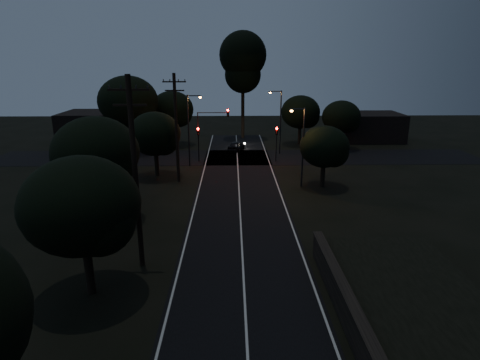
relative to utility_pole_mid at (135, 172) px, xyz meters
name	(u,v)px	position (x,y,z in m)	size (l,w,h in m)	color
road_surface	(239,183)	(6.00, 16.12, -5.73)	(60.00, 70.00, 0.03)	black
utility_pole_mid	(135,172)	(0.00, 0.00, 0.00)	(2.20, 0.30, 11.00)	black
utility_pole_far	(176,127)	(0.00, 17.00, -0.25)	(2.20, 0.30, 10.50)	black
tree_left_b	(85,209)	(-1.80, -3.12, -0.98)	(5.77, 5.77, 7.33)	black
tree_left_c	(98,155)	(-4.28, 6.87, -0.65)	(6.23, 6.23, 7.87)	black
tree_left_d	(156,135)	(-2.31, 18.89, -1.42)	(5.26, 5.26, 6.67)	black
tree_far_nw	(174,110)	(-2.79, 34.88, -0.86)	(5.94, 5.94, 7.53)	black
tree_far_w	(130,103)	(-7.73, 30.85, 0.61)	(7.66, 7.66, 9.77)	black
tree_far_ne	(302,113)	(15.19, 34.89, -1.28)	(5.46, 5.46, 6.90)	black
tree_far_e	(343,118)	(20.18, 31.90, -1.55)	(5.10, 5.10, 6.47)	black
tree_right_a	(326,148)	(14.16, 14.91, -1.95)	(4.60, 4.60, 5.85)	black
tall_pine	(243,62)	(7.00, 40.00, 5.63)	(6.94, 6.94, 15.77)	black
building_left	(100,127)	(-14.00, 37.00, -3.54)	(10.00, 8.00, 4.40)	black
building_right	(369,127)	(26.00, 38.00, -3.74)	(9.00, 7.00, 4.00)	black
signal_left	(198,138)	(1.40, 24.99, -2.90)	(0.28, 0.35, 4.10)	black
signal_right	(276,138)	(10.60, 24.99, -2.90)	(0.28, 0.35, 4.10)	black
signal_mast	(212,125)	(3.09, 24.99, -1.40)	(3.70, 0.35, 6.25)	black
streetlight_a	(190,126)	(0.69, 23.00, -1.10)	(1.66, 0.26, 8.00)	black
streetlight_b	(279,118)	(11.31, 29.00, -1.10)	(1.66, 0.26, 8.00)	black
streetlight_c	(301,142)	(11.83, 15.00, -1.39)	(1.46, 0.26, 7.50)	black
car	(236,146)	(5.93, 31.00, -5.11)	(1.48, 3.68, 1.25)	black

